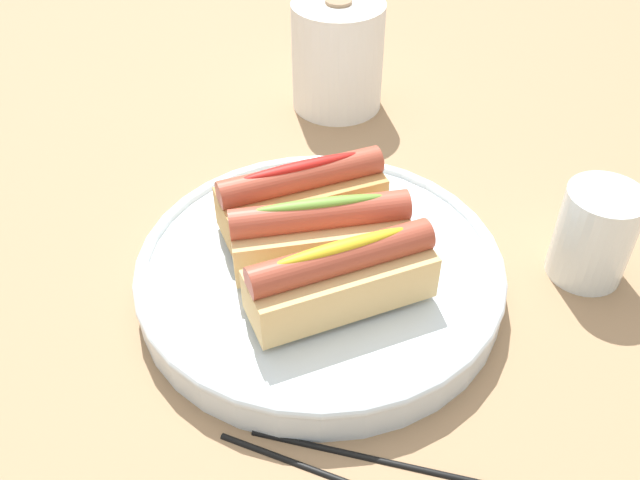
{
  "coord_description": "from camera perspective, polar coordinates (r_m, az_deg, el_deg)",
  "views": [
    {
      "loc": [
        -0.07,
        -0.44,
        0.44
      ],
      "look_at": [
        0.02,
        -0.02,
        0.06
      ],
      "focal_mm": 38.43,
      "sensor_mm": 36.0,
      "label": 1
    }
  ],
  "objects": [
    {
      "name": "water_glass",
      "position": [
        0.65,
        21.8,
        0.14
      ],
      "size": [
        0.07,
        0.07,
        0.09
      ],
      "color": "white",
      "rests_on": "ground_plane"
    },
    {
      "name": "ground_plane",
      "position": [
        0.63,
        -1.94,
        -3.2
      ],
      "size": [
        2.4,
        2.4,
        0.0
      ],
      "primitive_type": "plane",
      "color": "#9E7A56"
    },
    {
      "name": "hotdog_back",
      "position": [
        0.58,
        0.0,
        0.59
      ],
      "size": [
        0.15,
        0.05,
        0.06
      ],
      "color": "#DBB270",
      "rests_on": "serving_bowl"
    },
    {
      "name": "hotdog_front",
      "position": [
        0.54,
        1.76,
        -3.05
      ],
      "size": [
        0.16,
        0.08,
        0.06
      ],
      "color": "#DBB270",
      "rests_on": "serving_bowl"
    },
    {
      "name": "chopstick_near",
      "position": [
        0.51,
        6.7,
        -18.0
      ],
      "size": [
        0.2,
        0.1,
        0.01
      ],
      "primitive_type": "cylinder",
      "rotation": [
        0.0,
        1.57,
        -0.45
      ],
      "color": "black",
      "rests_on": "ground_plane"
    },
    {
      "name": "serving_bowl",
      "position": [
        0.61,
        0.0,
        -2.63
      ],
      "size": [
        0.32,
        0.32,
        0.04
      ],
      "color": "silver",
      "rests_on": "ground_plane"
    },
    {
      "name": "paper_towel_roll",
      "position": [
        0.85,
        1.47,
        15.07
      ],
      "size": [
        0.11,
        0.11,
        0.13
      ],
      "color": "white",
      "rests_on": "ground_plane"
    },
    {
      "name": "hotdog_side",
      "position": [
        0.62,
        -1.54,
        3.76
      ],
      "size": [
        0.16,
        0.08,
        0.06
      ],
      "color": "tan",
      "rests_on": "serving_bowl"
    }
  ]
}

